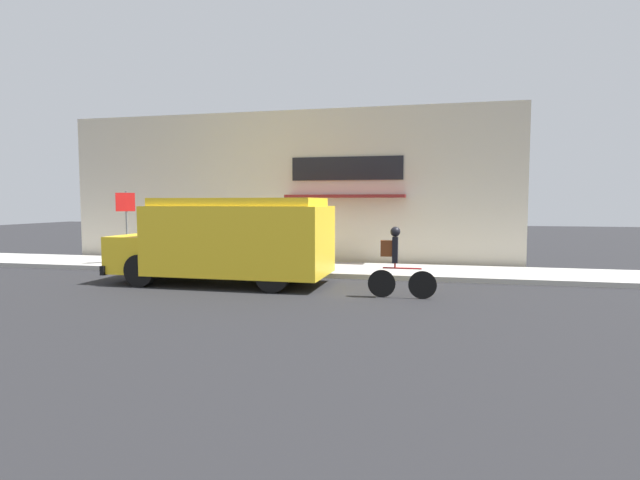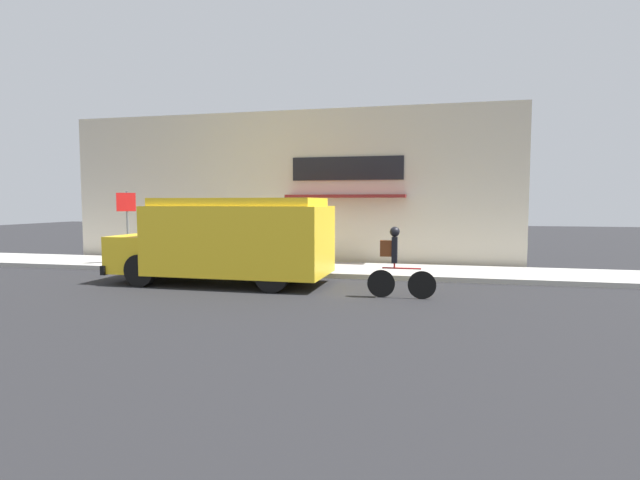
{
  "view_description": "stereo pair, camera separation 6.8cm",
  "coord_description": "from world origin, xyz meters",
  "px_view_note": "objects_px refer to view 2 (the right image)",
  "views": [
    {
      "loc": [
        5.17,
        -13.67,
        2.14
      ],
      "look_at": [
        2.11,
        -0.2,
        1.1
      ],
      "focal_mm": 28.0,
      "sensor_mm": 36.0,
      "label": 1
    },
    {
      "loc": [
        5.24,
        -13.65,
        2.14
      ],
      "look_at": [
        2.11,
        -0.2,
        1.1
      ],
      "focal_mm": 28.0,
      "sensor_mm": 36.0,
      "label": 2
    }
  ],
  "objects_px": {
    "stop_sign_post": "(127,215)",
    "trash_bin": "(200,250)",
    "cyclist": "(396,262)",
    "school_bus": "(229,239)"
  },
  "relations": [
    {
      "from": "cyclist",
      "to": "stop_sign_post",
      "type": "distance_m",
      "value": 9.59
    },
    {
      "from": "stop_sign_post",
      "to": "trash_bin",
      "type": "height_order",
      "value": "stop_sign_post"
    },
    {
      "from": "trash_bin",
      "to": "school_bus",
      "type": "bearing_deg",
      "value": -51.69
    },
    {
      "from": "stop_sign_post",
      "to": "trash_bin",
      "type": "xyz_separation_m",
      "value": [
        2.26,
        0.66,
        -1.14
      ]
    },
    {
      "from": "stop_sign_post",
      "to": "school_bus",
      "type": "bearing_deg",
      "value": -26.23
    },
    {
      "from": "cyclist",
      "to": "trash_bin",
      "type": "bearing_deg",
      "value": 149.52
    },
    {
      "from": "cyclist",
      "to": "trash_bin",
      "type": "xyz_separation_m",
      "value": [
        -6.72,
        3.9,
        -0.22
      ]
    },
    {
      "from": "school_bus",
      "to": "cyclist",
      "type": "relative_size",
      "value": 3.59
    },
    {
      "from": "stop_sign_post",
      "to": "cyclist",
      "type": "bearing_deg",
      "value": -19.85
    },
    {
      "from": "cyclist",
      "to": "trash_bin",
      "type": "relative_size",
      "value": 1.82
    }
  ]
}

